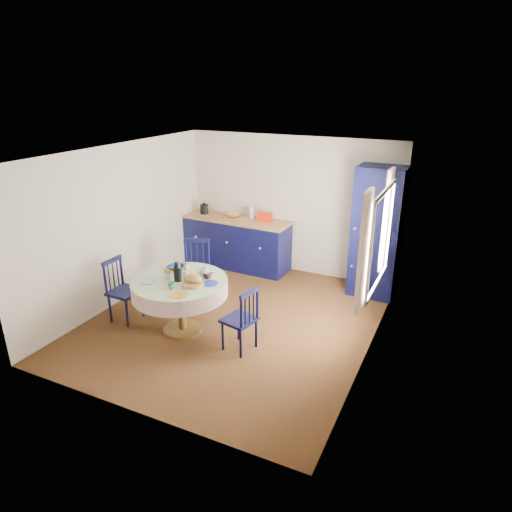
{
  "coord_description": "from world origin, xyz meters",
  "views": [
    {
      "loc": [
        2.9,
        -5.33,
        3.39
      ],
      "look_at": [
        0.27,
        0.2,
        1.02
      ],
      "focal_mm": 32.0,
      "sensor_mm": 36.0,
      "label": 1
    }
  ],
  "objects_px": {
    "chair_right": "(242,319)",
    "kitchen_counter": "(235,241)",
    "pantry_cabinet": "(377,233)",
    "chair_left": "(122,290)",
    "mug_b": "(171,285)",
    "dining_table": "(180,288)",
    "mug_c": "(207,276)",
    "cobalt_bowl": "(176,267)",
    "mug_a": "(167,276)",
    "mug_d": "(187,266)",
    "chair_far": "(196,271)"
  },
  "relations": [
    {
      "from": "chair_right",
      "to": "kitchen_counter",
      "type": "bearing_deg",
      "value": -138.35
    },
    {
      "from": "pantry_cabinet",
      "to": "chair_left",
      "type": "xyz_separation_m",
      "value": [
        -3.18,
        -2.5,
        -0.59
      ]
    },
    {
      "from": "chair_right",
      "to": "mug_b",
      "type": "height_order",
      "value": "chair_right"
    },
    {
      "from": "dining_table",
      "to": "mug_c",
      "type": "distance_m",
      "value": 0.42
    },
    {
      "from": "dining_table",
      "to": "cobalt_bowl",
      "type": "relative_size",
      "value": 5.59
    },
    {
      "from": "kitchen_counter",
      "to": "pantry_cabinet",
      "type": "relative_size",
      "value": 1.01
    },
    {
      "from": "kitchen_counter",
      "to": "mug_a",
      "type": "xyz_separation_m",
      "value": [
        0.31,
        -2.6,
        0.36
      ]
    },
    {
      "from": "mug_c",
      "to": "dining_table",
      "type": "bearing_deg",
      "value": -148.29
    },
    {
      "from": "chair_left",
      "to": "cobalt_bowl",
      "type": "height_order",
      "value": "chair_left"
    },
    {
      "from": "mug_d",
      "to": "cobalt_bowl",
      "type": "distance_m",
      "value": 0.16
    },
    {
      "from": "chair_far",
      "to": "cobalt_bowl",
      "type": "height_order",
      "value": "chair_far"
    },
    {
      "from": "chair_right",
      "to": "cobalt_bowl",
      "type": "relative_size",
      "value": 3.8
    },
    {
      "from": "mug_c",
      "to": "mug_d",
      "type": "xyz_separation_m",
      "value": [
        -0.45,
        0.17,
        -0.0
      ]
    },
    {
      "from": "dining_table",
      "to": "chair_far",
      "type": "xyz_separation_m",
      "value": [
        -0.34,
        0.94,
        -0.17
      ]
    },
    {
      "from": "kitchen_counter",
      "to": "mug_a",
      "type": "distance_m",
      "value": 2.65
    },
    {
      "from": "mug_b",
      "to": "mug_d",
      "type": "xyz_separation_m",
      "value": [
        -0.19,
        0.65,
        -0.0
      ]
    },
    {
      "from": "mug_a",
      "to": "mug_b",
      "type": "xyz_separation_m",
      "value": [
        0.23,
        -0.22,
        0.0
      ]
    },
    {
      "from": "chair_left",
      "to": "mug_c",
      "type": "xyz_separation_m",
      "value": [
        1.33,
        0.26,
        0.37
      ]
    },
    {
      "from": "dining_table",
      "to": "cobalt_bowl",
      "type": "xyz_separation_m",
      "value": [
        -0.27,
        0.29,
        0.15
      ]
    },
    {
      "from": "chair_left",
      "to": "cobalt_bowl",
      "type": "bearing_deg",
      "value": -63.28
    },
    {
      "from": "dining_table",
      "to": "cobalt_bowl",
      "type": "distance_m",
      "value": 0.43
    },
    {
      "from": "chair_left",
      "to": "dining_table",
      "type": "bearing_deg",
      "value": -85.55
    },
    {
      "from": "chair_left",
      "to": "mug_d",
      "type": "distance_m",
      "value": 1.04
    },
    {
      "from": "kitchen_counter",
      "to": "dining_table",
      "type": "relative_size",
      "value": 1.63
    },
    {
      "from": "dining_table",
      "to": "mug_a",
      "type": "xyz_separation_m",
      "value": [
        -0.17,
        -0.06,
        0.17
      ]
    },
    {
      "from": "kitchen_counter",
      "to": "chair_far",
      "type": "bearing_deg",
      "value": -83.1
    },
    {
      "from": "mug_d",
      "to": "chair_left",
      "type": "bearing_deg",
      "value": -153.76
    },
    {
      "from": "pantry_cabinet",
      "to": "mug_b",
      "type": "xyz_separation_m",
      "value": [
        -2.12,
        -2.71,
        -0.22
      ]
    },
    {
      "from": "kitchen_counter",
      "to": "mug_b",
      "type": "bearing_deg",
      "value": -77.19
    },
    {
      "from": "mug_d",
      "to": "mug_a",
      "type": "bearing_deg",
      "value": -95.62
    },
    {
      "from": "kitchen_counter",
      "to": "mug_c",
      "type": "distance_m",
      "value": 2.5
    },
    {
      "from": "chair_far",
      "to": "mug_b",
      "type": "distance_m",
      "value": 1.33
    },
    {
      "from": "dining_table",
      "to": "chair_left",
      "type": "distance_m",
      "value": 1.02
    },
    {
      "from": "kitchen_counter",
      "to": "mug_d",
      "type": "bearing_deg",
      "value": -78.85
    },
    {
      "from": "chair_right",
      "to": "mug_a",
      "type": "height_order",
      "value": "chair_right"
    },
    {
      "from": "chair_left",
      "to": "mug_c",
      "type": "height_order",
      "value": "chair_left"
    },
    {
      "from": "chair_left",
      "to": "mug_a",
      "type": "bearing_deg",
      "value": -88.9
    },
    {
      "from": "kitchen_counter",
      "to": "mug_c",
      "type": "relative_size",
      "value": 18.69
    },
    {
      "from": "kitchen_counter",
      "to": "cobalt_bowl",
      "type": "distance_m",
      "value": 2.29
    },
    {
      "from": "mug_d",
      "to": "cobalt_bowl",
      "type": "relative_size",
      "value": 0.39
    },
    {
      "from": "pantry_cabinet",
      "to": "mug_d",
      "type": "relative_size",
      "value": 23.44
    },
    {
      "from": "kitchen_counter",
      "to": "mug_d",
      "type": "height_order",
      "value": "kitchen_counter"
    },
    {
      "from": "pantry_cabinet",
      "to": "chair_right",
      "type": "height_order",
      "value": "pantry_cabinet"
    },
    {
      "from": "dining_table",
      "to": "mug_a",
      "type": "bearing_deg",
      "value": -160.82
    },
    {
      "from": "chair_left",
      "to": "cobalt_bowl",
      "type": "xyz_separation_m",
      "value": [
        0.73,
        0.36,
        0.35
      ]
    },
    {
      "from": "pantry_cabinet",
      "to": "cobalt_bowl",
      "type": "bearing_deg",
      "value": -136.71
    },
    {
      "from": "dining_table",
      "to": "mug_b",
      "type": "height_order",
      "value": "dining_table"
    },
    {
      "from": "chair_left",
      "to": "chair_far",
      "type": "distance_m",
      "value": 1.2
    },
    {
      "from": "mug_a",
      "to": "mug_d",
      "type": "relative_size",
      "value": 1.21
    },
    {
      "from": "chair_far",
      "to": "chair_right",
      "type": "distance_m",
      "value": 1.66
    }
  ]
}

